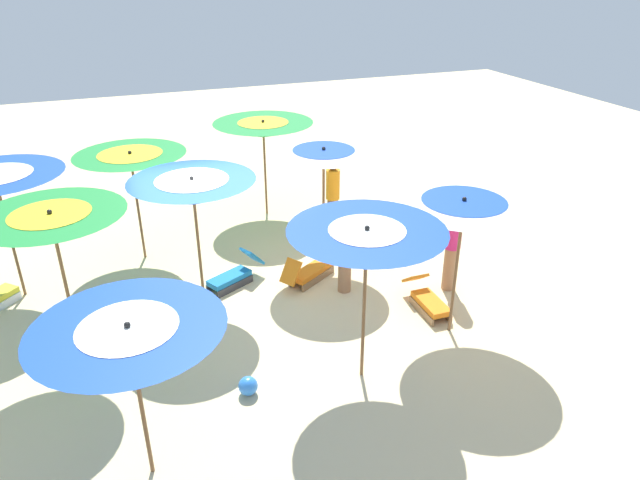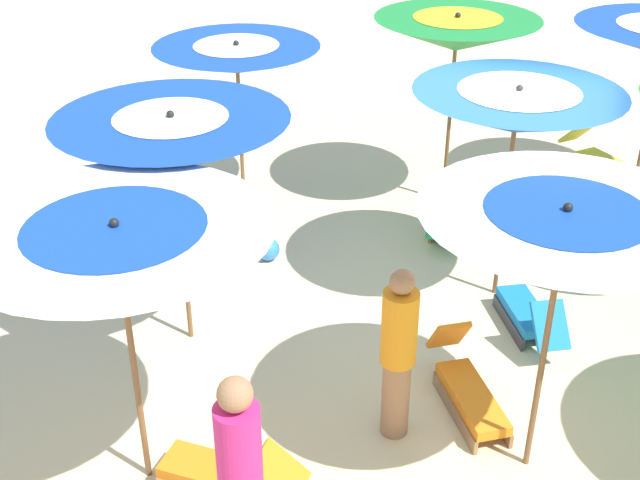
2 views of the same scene
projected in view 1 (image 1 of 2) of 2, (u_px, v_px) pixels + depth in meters
ground at (225, 309)px, 10.21m from camera, size 37.00×37.00×0.04m
beach_umbrella_0 at (263, 130)px, 13.03m from camera, size 2.25×2.25×2.28m
beach_umbrella_1 at (131, 161)px, 11.02m from camera, size 2.10×2.10×2.26m
beach_umbrella_3 at (324, 159)px, 10.72m from camera, size 2.10×2.10×2.42m
beach_umbrella_4 at (193, 192)px, 9.43m from camera, size 2.08×2.08×2.38m
beach_umbrella_5 at (53, 227)px, 7.90m from camera, size 2.02×2.02×2.50m
beach_umbrella_6 at (463, 213)px, 8.67m from camera, size 2.23×2.23×2.37m
beach_umbrella_7 at (366, 245)px, 7.63m from camera, size 2.12×2.12×2.42m
beach_umbrella_8 at (130, 340)px, 6.13m from camera, size 2.08×2.08×2.14m
lounger_0 at (428, 300)px, 10.07m from camera, size 0.40×1.19×0.52m
lounger_1 at (136, 328)px, 9.28m from camera, size 1.32×0.40×0.66m
lounger_3 at (234, 275)px, 10.83m from camera, size 1.21×0.85×0.61m
lounger_4 at (309, 272)px, 10.94m from camera, size 1.24×0.96×0.64m
beachgoer_0 at (345, 249)px, 10.35m from camera, size 0.30×0.30×1.64m
beachgoer_1 at (453, 242)px, 10.38m from camera, size 0.30×0.30×1.82m
beachgoer_2 at (333, 195)px, 12.73m from camera, size 0.30×0.30×1.63m
beach_ball at (248, 386)px, 8.14m from camera, size 0.28×0.28×0.28m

